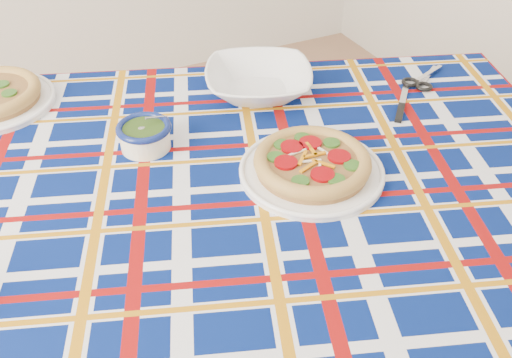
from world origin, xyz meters
name	(u,v)px	position (x,y,z in m)	size (l,w,h in m)	color
dining_table	(221,201)	(0.35, 0.04, 0.69)	(1.86, 1.50, 0.76)	brown
tablecloth	(220,193)	(0.35, 0.04, 0.71)	(1.65, 1.04, 0.11)	#041555
main_focaccia_plate	(312,162)	(0.53, -0.05, 0.80)	(0.33, 0.33, 0.06)	olive
pesto_bowl	(144,134)	(0.24, 0.21, 0.80)	(0.13, 0.13, 0.07)	#1E350E
serving_bowl	(259,81)	(0.59, 0.32, 0.80)	(0.28, 0.28, 0.07)	white
table_knife	(404,94)	(0.92, 0.14, 0.77)	(0.22, 0.02, 0.01)	silver
kitchen_scissors	(429,74)	(1.05, 0.20, 0.77)	(0.19, 0.09, 0.02)	silver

